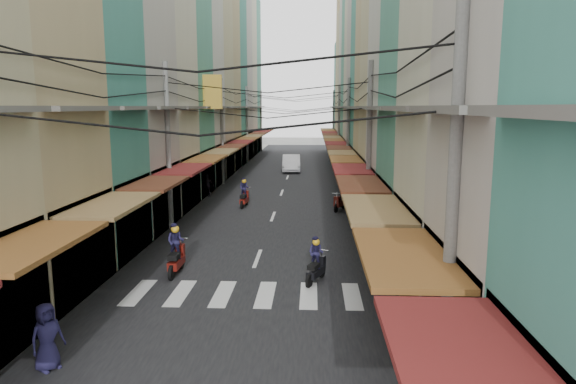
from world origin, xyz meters
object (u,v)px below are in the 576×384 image
(market_umbrella, at_px, (454,224))
(traffic_sign, at_px, (379,211))
(white_car, at_px, (291,171))
(bicycle, at_px, (428,240))

(market_umbrella, bearing_deg, traffic_sign, 124.12)
(white_car, xyz_separation_m, market_umbrella, (6.67, -31.50, 2.27))
(bicycle, bearing_deg, market_umbrella, 176.06)
(bicycle, xyz_separation_m, traffic_sign, (-2.72, -3.62, 2.05))
(market_umbrella, relative_size, traffic_sign, 0.91)
(bicycle, relative_size, market_umbrella, 0.70)
(traffic_sign, bearing_deg, white_car, 99.23)
(bicycle, bearing_deg, traffic_sign, 145.04)
(white_car, xyz_separation_m, traffic_sign, (4.63, -28.50, 2.05))
(market_umbrella, bearing_deg, white_car, 101.95)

